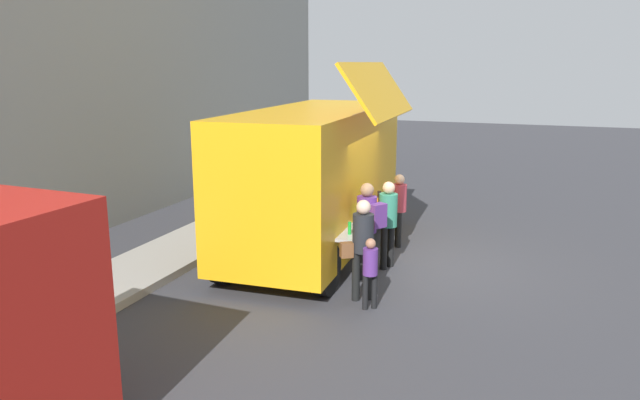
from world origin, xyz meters
name	(u,v)px	position (x,y,z in m)	size (l,w,h in m)	color
ground_plane	(410,264)	(0.00, 0.00, 0.00)	(60.00, 60.00, 0.00)	#38383D
curb_strip	(87,296)	(-3.75, 4.72, 0.07)	(28.00, 1.60, 0.15)	#9E998E
food_truck_main	(317,175)	(0.25, 2.10, 1.64)	(6.25, 3.17, 3.94)	#F4A915
trash_bin	(289,187)	(4.15, 4.42, 0.44)	(0.60, 0.60, 0.88)	#2F6234
customer_front_ordering	(388,217)	(-0.36, 0.40, 1.03)	(0.35, 0.35, 1.72)	black
customer_mid_with_backpack	(368,221)	(-1.05, 0.59, 1.10)	(0.51, 0.59, 1.80)	black
customer_rear_waiting	(362,242)	(-2.09, 0.40, 1.03)	(0.45, 0.54, 1.74)	black
customer_extra_browsing	(399,204)	(1.14, 0.53, 0.95)	(0.32, 0.32, 1.59)	black
child_near_queue	(370,267)	(-2.41, 0.16, 0.71)	(0.24, 0.24, 1.19)	black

